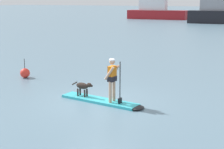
{
  "coord_description": "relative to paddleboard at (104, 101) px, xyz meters",
  "views": [
    {
      "loc": [
        6.65,
        -10.62,
        3.9
      ],
      "look_at": [
        0.0,
        1.0,
        0.9
      ],
      "focal_mm": 53.41,
      "sensor_mm": 36.0,
      "label": 1
    }
  ],
  "objects": [
    {
      "name": "moored_boat_far_port",
      "position": [
        -6.68,
        47.92,
        1.52
      ],
      "size": [
        9.86,
        4.15,
        4.73
      ],
      "color": "black",
      "rests_on": "ground_plane"
    },
    {
      "name": "dog",
      "position": [
        -1.01,
        0.05,
        0.46
      ],
      "size": [
        1.04,
        0.25,
        0.6
      ],
      "color": "#2D231E",
      "rests_on": "paddleboard"
    },
    {
      "name": "person_paddler",
      "position": [
        0.38,
        -0.02,
        1.02
      ],
      "size": [
        0.61,
        0.49,
        1.68
      ],
      "color": "tan",
      "rests_on": "paddleboard"
    },
    {
      "name": "paddleboard",
      "position": [
        0.0,
        0.0,
        0.0
      ],
      "size": [
        3.6,
        0.83,
        0.1
      ],
      "color": "#33B2BF",
      "rests_on": "ground_plane"
    },
    {
      "name": "marker_buoy",
      "position": [
        -5.72,
        1.62,
        0.2
      ],
      "size": [
        0.49,
        0.49,
        0.99
      ],
      "color": "red",
      "rests_on": "ground_plane"
    },
    {
      "name": "moored_boat_outer",
      "position": [
        -20.58,
        54.95,
        1.54
      ],
      "size": [
        12.49,
        4.01,
        10.6
      ],
      "color": "maroon",
      "rests_on": "ground_plane"
    },
    {
      "name": "ground_plane",
      "position": [
        -0.23,
        0.01,
        -0.05
      ],
      "size": [
        400.0,
        400.0,
        0.0
      ],
      "primitive_type": "plane",
      "color": "slate"
    }
  ]
}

